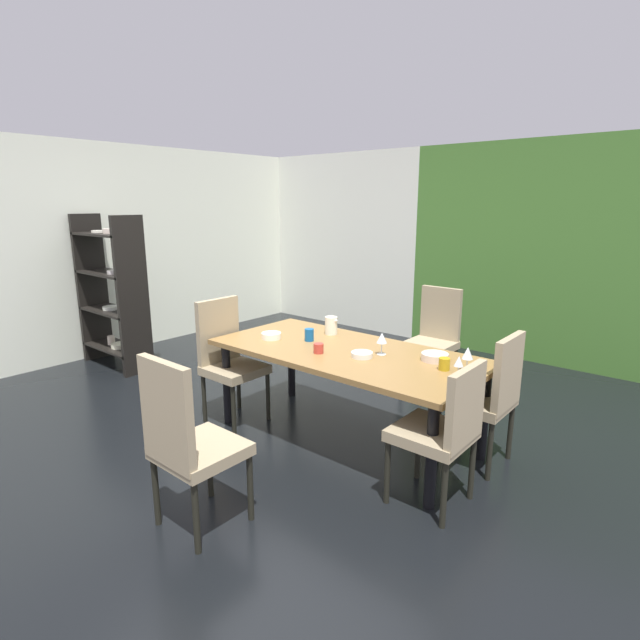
# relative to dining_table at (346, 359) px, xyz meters

# --- Properties ---
(ground_plane) EXTENTS (5.89, 6.30, 0.02)m
(ground_plane) POSITION_rel_dining_table_xyz_m (-0.78, -0.09, -0.67)
(ground_plane) COLOR black
(back_panel_interior) EXTENTS (2.61, 0.10, 2.51)m
(back_panel_interior) POSITION_rel_dining_table_xyz_m (-2.42, 3.00, 0.59)
(back_panel_interior) COLOR silver
(back_panel_interior) RESTS_ON ground_plane
(garden_window_panel) EXTENTS (3.28, 0.10, 2.51)m
(garden_window_panel) POSITION_rel_dining_table_xyz_m (0.53, 3.00, 0.59)
(garden_window_panel) COLOR #44762E
(garden_window_panel) RESTS_ON ground_plane
(left_interior_panel) EXTENTS (0.10, 6.30, 2.51)m
(left_interior_panel) POSITION_rel_dining_table_xyz_m (-3.67, -0.09, 0.59)
(left_interior_panel) COLOR white
(left_interior_panel) RESTS_ON ground_plane
(dining_table) EXTENTS (2.10, 0.99, 0.73)m
(dining_table) POSITION_rel_dining_table_xyz_m (0.00, 0.00, 0.00)
(dining_table) COLOR olive
(dining_table) RESTS_ON ground_plane
(chair_head_far) EXTENTS (0.44, 0.45, 1.01)m
(chair_head_far) POSITION_rel_dining_table_xyz_m (-0.01, 1.45, -0.11)
(chair_head_far) COLOR tan
(chair_head_far) RESTS_ON ground_plane
(chair_left_near) EXTENTS (0.45, 0.44, 1.04)m
(chair_left_near) POSITION_rel_dining_table_xyz_m (-1.00, -0.33, -0.10)
(chair_left_near) COLOR tan
(chair_left_near) RESTS_ON ground_plane
(chair_right_near) EXTENTS (0.44, 0.44, 0.92)m
(chair_right_near) POSITION_rel_dining_table_xyz_m (0.99, -0.33, -0.14)
(chair_right_near) COLOR tan
(chair_right_near) RESTS_ON ground_plane
(chair_right_far) EXTENTS (0.44, 0.44, 0.96)m
(chair_right_far) POSITION_rel_dining_table_xyz_m (0.99, 0.33, -0.12)
(chair_right_far) COLOR tan
(chair_right_far) RESTS_ON ground_plane
(chair_head_near) EXTENTS (0.44, 0.44, 1.04)m
(chair_head_near) POSITION_rel_dining_table_xyz_m (0.01, -1.46, -0.10)
(chair_head_near) COLOR tan
(chair_head_near) RESTS_ON ground_plane
(display_shelf) EXTENTS (0.95, 0.35, 1.70)m
(display_shelf) POSITION_rel_dining_table_xyz_m (-3.09, -0.23, 0.18)
(display_shelf) COLOR black
(display_shelf) RESTS_ON ground_plane
(wine_glass_left) EXTENTS (0.07, 0.07, 0.17)m
(wine_glass_left) POSITION_rel_dining_table_xyz_m (0.90, 0.14, 0.19)
(wine_glass_left) COLOR silver
(wine_glass_left) RESTS_ON dining_table
(wine_glass_east) EXTENTS (0.07, 0.07, 0.14)m
(wine_glass_east) POSITION_rel_dining_table_xyz_m (0.91, -0.02, 0.17)
(wine_glass_east) COLOR silver
(wine_glass_east) RESTS_ON dining_table
(wine_glass_south) EXTENTS (0.08, 0.08, 0.17)m
(wine_glass_south) POSITION_rel_dining_table_xyz_m (0.27, 0.08, 0.19)
(wine_glass_south) COLOR silver
(wine_glass_south) RESTS_ON dining_table
(serving_bowl_center) EXTENTS (0.16, 0.16, 0.05)m
(serving_bowl_center) POSITION_rel_dining_table_xyz_m (-0.67, -0.14, 0.10)
(serving_bowl_center) COLOR white
(serving_bowl_center) RESTS_ON dining_table
(serving_bowl_near_shelf) EXTENTS (0.19, 0.19, 0.05)m
(serving_bowl_near_shelf) POSITION_rel_dining_table_xyz_m (0.64, 0.20, 0.10)
(serving_bowl_near_shelf) COLOR beige
(serving_bowl_near_shelf) RESTS_ON dining_table
(serving_bowl_near_window) EXTENTS (0.16, 0.16, 0.04)m
(serving_bowl_near_window) POSITION_rel_dining_table_xyz_m (0.19, -0.07, 0.09)
(serving_bowl_near_window) COLOR white
(serving_bowl_near_window) RESTS_ON dining_table
(cup_corner) EXTENTS (0.07, 0.07, 0.08)m
(cup_corner) POSITION_rel_dining_table_xyz_m (0.78, 0.06, 0.11)
(cup_corner) COLOR #B18F17
(cup_corner) RESTS_ON dining_table
(cup_front) EXTENTS (0.07, 0.07, 0.10)m
(cup_front) POSITION_rel_dining_table_xyz_m (-0.38, 0.01, 0.12)
(cup_front) COLOR #125391
(cup_front) RESTS_ON dining_table
(cup_right) EXTENTS (0.08, 0.08, 0.07)m
(cup_right) POSITION_rel_dining_table_xyz_m (-0.11, -0.19, 0.11)
(cup_right) COLOR #BD392E
(cup_right) RESTS_ON dining_table
(pitcher_west) EXTENTS (0.12, 0.10, 0.15)m
(pitcher_west) POSITION_rel_dining_table_xyz_m (-0.38, 0.29, 0.15)
(pitcher_west) COLOR white
(pitcher_west) RESTS_ON dining_table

